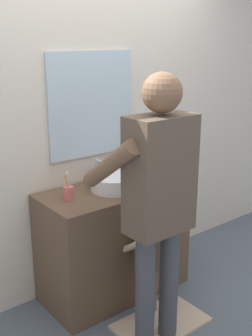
{
  "coord_description": "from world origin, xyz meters",
  "views": [
    {
      "loc": [
        -1.77,
        -2.1,
        1.95
      ],
      "look_at": [
        0.0,
        0.15,
        1.06
      ],
      "focal_mm": 45.49,
      "sensor_mm": 36.0,
      "label": 1
    }
  ],
  "objects_px": {
    "child_toddler": "(148,256)",
    "adult_parent": "(158,192)",
    "toothbrush_cup": "(69,193)",
    "soap_bottle": "(144,173)"
  },
  "relations": [
    {
      "from": "toothbrush_cup",
      "to": "soap_bottle",
      "type": "bearing_deg",
      "value": -2.43
    },
    {
      "from": "child_toddler",
      "to": "adult_parent",
      "type": "distance_m",
      "value": 0.65
    },
    {
      "from": "toothbrush_cup",
      "to": "adult_parent",
      "type": "bearing_deg",
      "value": -70.37
    },
    {
      "from": "adult_parent",
      "to": "soap_bottle",
      "type": "bearing_deg",
      "value": 55.39
    },
    {
      "from": "soap_bottle",
      "to": "child_toddler",
      "type": "bearing_deg",
      "value": -126.5
    },
    {
      "from": "soap_bottle",
      "to": "child_toddler",
      "type": "height_order",
      "value": "soap_bottle"
    },
    {
      "from": "toothbrush_cup",
      "to": "adult_parent",
      "type": "relative_size",
      "value": 0.12
    },
    {
      "from": "child_toddler",
      "to": "adult_parent",
      "type": "xyz_separation_m",
      "value": [
        -0.15,
        -0.24,
        0.59
      ]
    },
    {
      "from": "child_toddler",
      "to": "adult_parent",
      "type": "height_order",
      "value": "adult_parent"
    },
    {
      "from": "soap_bottle",
      "to": "adult_parent",
      "type": "distance_m",
      "value": 0.77
    }
  ]
}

